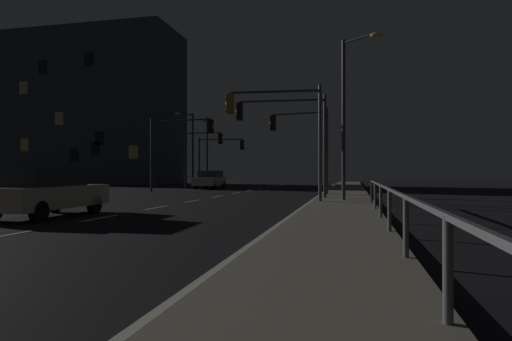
{
  "coord_description": "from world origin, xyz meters",
  "views": [
    {
      "loc": [
        7.83,
        -3.06,
        1.49
      ],
      "look_at": [
        0.93,
        27.36,
        1.58
      ],
      "focal_mm": 29.71,
      "sensor_mm": 36.0,
      "label": 1
    }
  ],
  "objects_px": {
    "car": "(46,192)",
    "traffic_light_near_right": "(278,119)",
    "street_lamp_mid_block": "(349,103)",
    "traffic_light_far_center": "(220,151)",
    "traffic_light_mid_left": "(202,148)",
    "traffic_light_overhead_east": "(285,125)",
    "street_lamp_far_end": "(207,145)",
    "street_lamp_corner": "(190,142)",
    "building_distant": "(91,109)",
    "car_oncoming": "(210,179)",
    "traffic_light_far_left": "(178,138)",
    "traffic_light_far_right": "(301,134)"
  },
  "relations": [
    {
      "from": "traffic_light_overhead_east",
      "to": "street_lamp_far_end",
      "type": "relative_size",
      "value": 0.75
    },
    {
      "from": "traffic_light_far_right",
      "to": "traffic_light_overhead_east",
      "type": "bearing_deg",
      "value": -96.1
    },
    {
      "from": "car_oncoming",
      "to": "traffic_light_far_left",
      "type": "bearing_deg",
      "value": -92.27
    },
    {
      "from": "traffic_light_near_right",
      "to": "traffic_light_mid_left",
      "type": "bearing_deg",
      "value": 121.19
    },
    {
      "from": "car",
      "to": "street_lamp_far_end",
      "type": "relative_size",
      "value": 0.62
    },
    {
      "from": "traffic_light_far_left",
      "to": "traffic_light_far_center",
      "type": "bearing_deg",
      "value": 89.44
    },
    {
      "from": "traffic_light_far_right",
      "to": "building_distant",
      "type": "xyz_separation_m",
      "value": [
        -28.67,
        20.81,
        5.47
      ]
    },
    {
      "from": "traffic_light_far_left",
      "to": "street_lamp_corner",
      "type": "xyz_separation_m",
      "value": [
        -2.83,
        9.46,
        0.41
      ]
    },
    {
      "from": "traffic_light_far_center",
      "to": "building_distant",
      "type": "xyz_separation_m",
      "value": [
        -19.51,
        8.54,
        5.86
      ]
    },
    {
      "from": "traffic_light_near_right",
      "to": "car_oncoming",
      "type": "bearing_deg",
      "value": 119.03
    },
    {
      "from": "building_distant",
      "to": "traffic_light_mid_left",
      "type": "bearing_deg",
      "value": -32.26
    },
    {
      "from": "traffic_light_near_right",
      "to": "building_distant",
      "type": "bearing_deg",
      "value": 135.83
    },
    {
      "from": "car",
      "to": "traffic_light_mid_left",
      "type": "bearing_deg",
      "value": 97.6
    },
    {
      "from": "traffic_light_near_right",
      "to": "traffic_light_far_left",
      "type": "xyz_separation_m",
      "value": [
        -8.95,
        9.29,
        -0.01
      ]
    },
    {
      "from": "car_oncoming",
      "to": "traffic_light_near_right",
      "type": "relative_size",
      "value": 0.83
    },
    {
      "from": "traffic_light_overhead_east",
      "to": "traffic_light_far_left",
      "type": "bearing_deg",
      "value": 143.99
    },
    {
      "from": "car",
      "to": "traffic_light_far_center",
      "type": "relative_size",
      "value": 0.92
    },
    {
      "from": "building_distant",
      "to": "street_lamp_far_end",
      "type": "bearing_deg",
      "value": -17.24
    },
    {
      "from": "traffic_light_overhead_east",
      "to": "street_lamp_far_end",
      "type": "distance_m",
      "value": 22.41
    },
    {
      "from": "car",
      "to": "street_lamp_far_end",
      "type": "xyz_separation_m",
      "value": [
        -4.93,
        29.69,
        3.45
      ]
    },
    {
      "from": "traffic_light_far_right",
      "to": "building_distant",
      "type": "relative_size",
      "value": 0.24
    },
    {
      "from": "car",
      "to": "traffic_light_near_right",
      "type": "relative_size",
      "value": 0.83
    },
    {
      "from": "traffic_light_near_right",
      "to": "street_lamp_far_end",
      "type": "bearing_deg",
      "value": 116.93
    },
    {
      "from": "traffic_light_far_center",
      "to": "street_lamp_corner",
      "type": "bearing_deg",
      "value": -174.59
    },
    {
      "from": "traffic_light_far_right",
      "to": "street_lamp_far_end",
      "type": "bearing_deg",
      "value": 126.8
    },
    {
      "from": "traffic_light_near_right",
      "to": "traffic_light_far_right",
      "type": "xyz_separation_m",
      "value": [
        0.3,
        6.75,
        -0.12
      ]
    },
    {
      "from": "car",
      "to": "traffic_light_near_right",
      "type": "height_order",
      "value": "traffic_light_near_right"
    },
    {
      "from": "traffic_light_far_left",
      "to": "street_lamp_far_end",
      "type": "height_order",
      "value": "street_lamp_far_end"
    },
    {
      "from": "car_oncoming",
      "to": "traffic_light_far_right",
      "type": "bearing_deg",
      "value": -44.76
    },
    {
      "from": "traffic_light_mid_left",
      "to": "traffic_light_far_center",
      "type": "distance_m",
      "value": 3.45
    },
    {
      "from": "street_lamp_mid_block",
      "to": "traffic_light_far_center",
      "type": "bearing_deg",
      "value": 124.23
    },
    {
      "from": "car_oncoming",
      "to": "traffic_light_far_left",
      "type": "height_order",
      "value": "traffic_light_far_left"
    },
    {
      "from": "car_oncoming",
      "to": "traffic_light_near_right",
      "type": "bearing_deg",
      "value": -60.97
    },
    {
      "from": "car",
      "to": "traffic_light_overhead_east",
      "type": "bearing_deg",
      "value": 58.65
    },
    {
      "from": "car",
      "to": "traffic_light_far_center",
      "type": "height_order",
      "value": "traffic_light_far_center"
    },
    {
      "from": "traffic_light_near_right",
      "to": "traffic_light_far_right",
      "type": "bearing_deg",
      "value": 87.47
    },
    {
      "from": "traffic_light_far_right",
      "to": "street_lamp_mid_block",
      "type": "relative_size",
      "value": 0.68
    },
    {
      "from": "traffic_light_mid_left",
      "to": "traffic_light_overhead_east",
      "type": "bearing_deg",
      "value": -53.79
    },
    {
      "from": "street_lamp_far_end",
      "to": "street_lamp_corner",
      "type": "bearing_deg",
      "value": -97.62
    },
    {
      "from": "traffic_light_far_left",
      "to": "traffic_light_far_center",
      "type": "relative_size",
      "value": 1.14
    },
    {
      "from": "car",
      "to": "car_oncoming",
      "type": "relative_size",
      "value": 1.0
    },
    {
      "from": "car_oncoming",
      "to": "traffic_light_far_right",
      "type": "relative_size",
      "value": 0.85
    },
    {
      "from": "traffic_light_mid_left",
      "to": "building_distant",
      "type": "xyz_separation_m",
      "value": [
        -18.91,
        11.94,
        5.69
      ]
    },
    {
      "from": "traffic_light_mid_left",
      "to": "traffic_light_far_right",
      "type": "distance_m",
      "value": 13.2
    },
    {
      "from": "car_oncoming",
      "to": "traffic_light_far_left",
      "type": "relative_size",
      "value": 0.81
    },
    {
      "from": "traffic_light_far_center",
      "to": "building_distant",
      "type": "distance_m",
      "value": 22.09
    },
    {
      "from": "street_lamp_mid_block",
      "to": "street_lamp_corner",
      "type": "relative_size",
      "value": 1.08
    },
    {
      "from": "traffic_light_far_center",
      "to": "street_lamp_corner",
      "type": "height_order",
      "value": "street_lamp_corner"
    },
    {
      "from": "traffic_light_far_center",
      "to": "traffic_light_far_right",
      "type": "bearing_deg",
      "value": -53.27
    },
    {
      "from": "street_lamp_corner",
      "to": "car_oncoming",
      "type": "bearing_deg",
      "value": -44.88
    }
  ]
}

